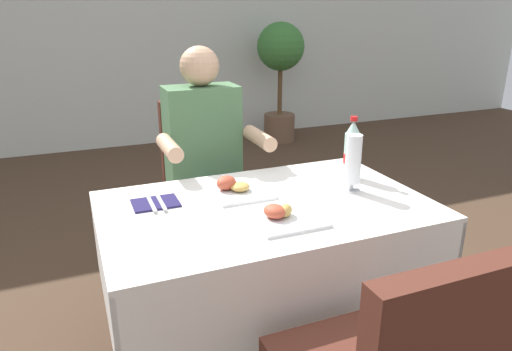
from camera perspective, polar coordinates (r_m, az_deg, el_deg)
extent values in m
cube|color=silver|center=(5.25, -15.66, 19.30)|extent=(11.00, 0.12, 2.91)
cube|color=white|center=(1.76, 1.23, -3.78)|extent=(1.22, 0.76, 0.02)
cube|color=white|center=(1.55, 6.86, -14.69)|extent=(1.22, 0.02, 0.32)
cube|color=white|center=(2.14, -2.77, -4.28)|extent=(1.22, 0.02, 0.32)
cube|color=white|center=(1.72, -18.02, -11.84)|extent=(0.02, 0.76, 0.32)
cube|color=white|center=(2.12, 16.38, -5.42)|extent=(0.02, 0.76, 0.32)
cube|color=#472D1E|center=(1.97, 20.46, -14.37)|extent=(0.07, 0.07, 0.71)
cube|color=#472D1E|center=(2.09, -16.81, -11.83)|extent=(0.07, 0.07, 0.71)
cube|color=#472D1E|center=(2.41, 10.25, -6.92)|extent=(0.07, 0.07, 0.71)
cube|color=#4C2319|center=(2.44, -5.17, -2.83)|extent=(0.44, 0.44, 0.08)
cube|color=#4C2319|center=(2.58, -7.00, 4.49)|extent=(0.42, 0.06, 0.44)
cube|color=black|center=(2.37, -7.73, -10.81)|extent=(0.04, 0.04, 0.45)
cube|color=black|center=(2.46, 0.05, -9.39)|extent=(0.04, 0.04, 0.45)
cube|color=black|center=(2.66, -9.62, -7.32)|extent=(0.04, 0.04, 0.45)
cube|color=black|center=(2.74, -2.65, -6.20)|extent=(0.04, 0.04, 0.45)
cylinder|color=#282D42|center=(2.35, -6.29, -10.97)|extent=(0.10, 0.10, 0.45)
cylinder|color=#282D42|center=(2.39, -2.55, -10.29)|extent=(0.10, 0.10, 0.45)
cube|color=#282D42|center=(2.38, -5.78, -2.85)|extent=(0.34, 0.36, 0.12)
cube|color=#4C754C|center=(2.36, -6.59, 4.82)|extent=(0.36, 0.20, 0.50)
sphere|color=tan|center=(2.30, -6.93, 13.17)|extent=(0.19, 0.19, 0.19)
cylinder|color=tan|center=(2.09, -10.56, 3.38)|extent=(0.07, 0.26, 0.07)
cylinder|color=tan|center=(2.21, 0.41, 4.61)|extent=(0.07, 0.26, 0.07)
cube|color=white|center=(1.63, 3.63, -5.20)|extent=(0.24, 0.24, 0.01)
ellipsoid|color=#C14C33|center=(1.60, 2.32, -4.40)|extent=(0.10, 0.10, 0.05)
ellipsoid|color=gold|center=(1.62, 3.61, -4.31)|extent=(0.08, 0.08, 0.04)
cube|color=white|center=(1.85, -1.89, -2.03)|extent=(0.23, 0.23, 0.01)
ellipsoid|color=#C14C33|center=(1.85, -3.66, -0.89)|extent=(0.11, 0.10, 0.06)
ellipsoid|color=gold|center=(1.84, -1.99, -1.38)|extent=(0.11, 0.11, 0.03)
cylinder|color=white|center=(1.92, 11.56, -1.75)|extent=(0.07, 0.07, 0.01)
cylinder|color=white|center=(1.91, 11.59, -1.25)|extent=(0.02, 0.02, 0.03)
cylinder|color=white|center=(1.87, 11.83, 1.99)|extent=(0.06, 0.06, 0.20)
cylinder|color=black|center=(1.89, 11.73, 0.62)|extent=(0.06, 0.06, 0.10)
cylinder|color=silver|center=(2.03, 11.61, 2.37)|extent=(0.07, 0.07, 0.20)
cylinder|color=red|center=(2.04, 11.59, 2.10)|extent=(0.07, 0.07, 0.04)
cone|color=silver|center=(2.00, 11.85, 5.82)|extent=(0.06, 0.06, 0.05)
cylinder|color=red|center=(1.99, 11.92, 6.84)|extent=(0.03, 0.03, 0.02)
cube|color=#231E4C|center=(1.79, -12.20, -3.32)|extent=(0.17, 0.13, 0.01)
cube|color=silver|center=(1.78, -12.78, -3.19)|extent=(0.01, 0.19, 0.01)
cube|color=silver|center=(1.79, -11.65, -3.03)|extent=(0.01, 0.19, 0.01)
cylinder|color=brown|center=(5.36, 2.87, 5.91)|extent=(0.35, 0.35, 0.31)
cylinder|color=brown|center=(5.27, 2.94, 10.36)|extent=(0.05, 0.05, 0.54)
sphere|color=#387533|center=(5.22, 3.04, 15.51)|extent=(0.52, 0.52, 0.52)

